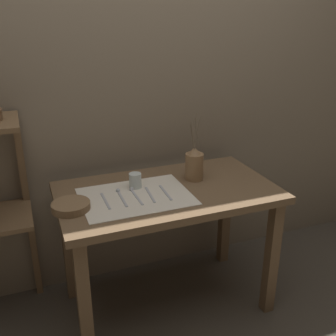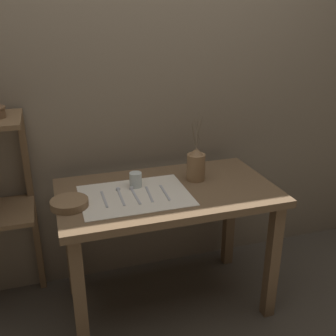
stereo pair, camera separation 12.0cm
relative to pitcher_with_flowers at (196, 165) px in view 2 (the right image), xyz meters
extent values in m
plane|color=#473F35|center=(-0.19, -0.07, -0.82)|extent=(12.00, 12.00, 0.00)
cube|color=#7A6B56|center=(-0.19, 0.36, 0.38)|extent=(7.00, 0.06, 2.40)
cube|color=brown|center=(-0.19, -0.07, -0.11)|extent=(1.15, 0.65, 0.04)
cube|color=brown|center=(-0.70, -0.34, -0.48)|extent=(0.06, 0.06, 0.70)
cube|color=brown|center=(0.32, -0.34, -0.48)|extent=(0.06, 0.06, 0.70)
cube|color=brown|center=(-0.70, 0.19, -0.48)|extent=(0.06, 0.06, 0.70)
cube|color=brown|center=(0.32, 0.19, -0.48)|extent=(0.06, 0.06, 0.70)
cube|color=brown|center=(-0.89, 0.29, -0.26)|extent=(0.04, 0.04, 1.13)
cube|color=beige|center=(-0.37, -0.10, -0.09)|extent=(0.55, 0.41, 0.00)
cylinder|color=olive|center=(0.00, 0.00, -0.01)|extent=(0.10, 0.10, 0.15)
cone|color=olive|center=(0.00, 0.00, 0.08)|extent=(0.08, 0.08, 0.04)
cylinder|color=brown|center=(0.00, -0.01, 0.20)|extent=(0.03, 0.05, 0.20)
cylinder|color=brown|center=(-0.01, 0.01, 0.16)|extent=(0.03, 0.01, 0.13)
cylinder|color=brown|center=(0.01, 0.00, 0.19)|extent=(0.04, 0.01, 0.17)
cylinder|color=brown|center=(-0.02, 0.00, 0.17)|extent=(0.02, 0.02, 0.14)
cylinder|color=brown|center=(0.00, 0.00, 0.18)|extent=(0.01, 0.01, 0.16)
cylinder|color=brown|center=(0.00, -0.01, 0.18)|extent=(0.04, 0.03, 0.16)
cylinder|color=brown|center=(-0.70, -0.13, -0.07)|extent=(0.18, 0.18, 0.04)
cylinder|color=silver|center=(-0.34, 0.00, -0.05)|extent=(0.07, 0.07, 0.08)
cube|color=#A8A8AD|center=(-0.53, -0.10, -0.08)|extent=(0.01, 0.19, 0.00)
cube|color=#A8A8AD|center=(-0.44, -0.11, -0.08)|extent=(0.02, 0.19, 0.00)
sphere|color=#A8A8AD|center=(-0.44, -0.01, -0.08)|extent=(0.02, 0.02, 0.02)
cube|color=#A8A8AD|center=(-0.37, -0.12, -0.08)|extent=(0.01, 0.19, 0.00)
sphere|color=#A8A8AD|center=(-0.37, -0.02, -0.08)|extent=(0.02, 0.02, 0.02)
cube|color=#A8A8AD|center=(-0.30, -0.11, -0.08)|extent=(0.03, 0.19, 0.00)
cube|color=#A8A8AD|center=(-0.22, -0.12, -0.08)|extent=(0.02, 0.19, 0.00)
camera|label=1|loc=(-0.87, -1.83, 0.78)|focal=42.00mm
camera|label=2|loc=(-0.75, -1.87, 0.78)|focal=42.00mm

